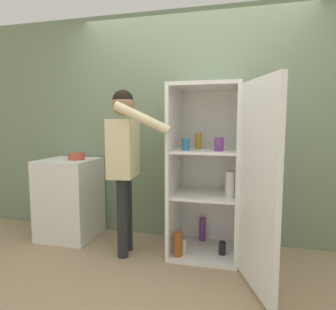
# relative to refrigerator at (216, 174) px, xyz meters

# --- Properties ---
(ground_plane) EXTENTS (12.00, 12.00, 0.00)m
(ground_plane) POSITION_rel_refrigerator_xyz_m (-0.33, -0.51, -0.83)
(ground_plane) COLOR tan
(wall_back) EXTENTS (7.00, 0.06, 2.55)m
(wall_back) POSITION_rel_refrigerator_xyz_m (-0.33, 0.47, 0.44)
(wall_back) COLOR gray
(wall_back) RESTS_ON ground_plane
(refrigerator) EXTENTS (0.96, 1.28, 1.69)m
(refrigerator) POSITION_rel_refrigerator_xyz_m (0.00, 0.00, 0.00)
(refrigerator) COLOR white
(refrigerator) RESTS_ON ground_plane
(person) EXTENTS (0.67, 0.55, 1.64)m
(person) POSITION_rel_refrigerator_xyz_m (-0.88, -0.13, 0.21)
(person) COLOR #262628
(person) RESTS_ON ground_plane
(counter) EXTENTS (0.60, 0.59, 0.91)m
(counter) POSITION_rel_refrigerator_xyz_m (-1.68, 0.12, -0.38)
(counter) COLOR white
(counter) RESTS_ON ground_plane
(bowl) EXTENTS (0.18, 0.18, 0.07)m
(bowl) POSITION_rel_refrigerator_xyz_m (-1.57, 0.12, 0.11)
(bowl) COLOR #B24738
(bowl) RESTS_ON counter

